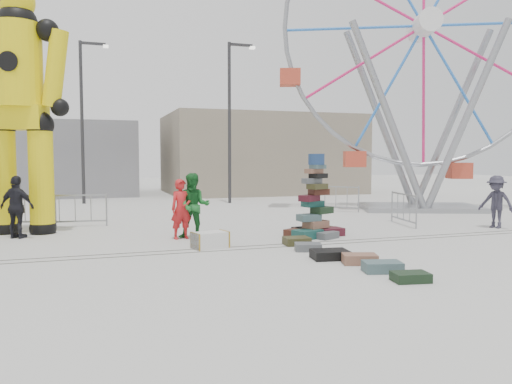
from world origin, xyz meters
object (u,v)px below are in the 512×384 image
object	(u,v)px
barricade_dummy_b	(25,211)
ferris_wheel	(423,50)
barricade_dummy_c	(75,210)
lamp_post_left	(84,113)
suitcase_tower	(315,213)
barricade_wheel_back	(336,198)
pedestrian_black	(17,207)
steamer_trunk	(210,240)
pedestrian_green	(194,206)
pedestrian_red	(181,209)
pedestrian_grey	(496,202)
lamp_post_right	(231,114)
barricade_wheel_front	(404,209)
crash_test_dummy	(20,100)

from	to	relation	value
barricade_dummy_b	ferris_wheel	bearing A→B (deg)	18.66
barricade_dummy_c	ferris_wheel	bearing A→B (deg)	9.27
lamp_post_left	suitcase_tower	distance (m)	15.05
barricade_wheel_back	pedestrian_black	xyz separation A→B (m)	(-11.96, -3.59, 0.35)
steamer_trunk	pedestrian_green	bearing A→B (deg)	79.03
barricade_wheel_back	steamer_trunk	bearing A→B (deg)	-89.13
pedestrian_red	pedestrian_grey	bearing A→B (deg)	-15.86
ferris_wheel	lamp_post_right	bearing A→B (deg)	161.36
barricade_wheel_back	pedestrian_grey	bearing A→B (deg)	-20.28
pedestrian_black	barricade_dummy_b	bearing A→B (deg)	-57.41
pedestrian_red	pedestrian_grey	xyz separation A→B (m)	(10.13, -1.07, 0.01)
lamp_post_right	ferris_wheel	bearing A→B (deg)	-39.60
lamp_post_left	barricade_wheel_front	bearing A→B (deg)	-48.54
pedestrian_red	pedestrian_black	size ratio (longest dim) A/B	0.95
suitcase_tower	pedestrian_black	xyz separation A→B (m)	(-8.19, 2.33, 0.22)
lamp_post_left	barricade_dummy_c	distance (m)	9.56
suitcase_tower	barricade_wheel_front	distance (m)	4.15
barricade_wheel_front	pedestrian_green	distance (m)	7.38
crash_test_dummy	barricade_wheel_front	size ratio (longest dim) A/B	3.81
barricade_dummy_b	barricade_wheel_front	bearing A→B (deg)	0.98
lamp_post_left	barricade_wheel_front	world-z (taller)	lamp_post_left
barricade_wheel_front	pedestrian_grey	xyz separation A→B (m)	(2.42, -1.59, 0.31)
steamer_trunk	ferris_wheel	bearing A→B (deg)	15.91
crash_test_dummy	pedestrian_grey	world-z (taller)	crash_test_dummy
pedestrian_black	lamp_post_right	bearing A→B (deg)	-104.36
barricade_dummy_b	barricade_wheel_front	distance (m)	12.69
lamp_post_left	pedestrian_red	size ratio (longest dim) A/B	4.71
lamp_post_left	pedestrian_grey	size ratio (longest dim) A/B	4.66
crash_test_dummy	barricade_wheel_back	size ratio (longest dim) A/B	3.81
barricade_dummy_b	pedestrian_red	xyz separation A→B (m)	(4.50, -3.97, 0.30)
pedestrian_red	ferris_wheel	bearing A→B (deg)	11.85
barricade_wheel_front	steamer_trunk	bearing A→B (deg)	118.06
lamp_post_left	barricade_dummy_c	world-z (taller)	lamp_post_left
lamp_post_left	pedestrian_black	distance (m)	11.44
pedestrian_grey	crash_test_dummy	bearing A→B (deg)	-125.64
barricade_dummy_b	pedestrian_green	size ratio (longest dim) A/B	1.07
pedestrian_black	pedestrian_red	bearing A→B (deg)	-168.62
pedestrian_green	crash_test_dummy	bearing A→B (deg)	167.16
suitcase_tower	pedestrian_black	distance (m)	8.52
barricade_wheel_back	pedestrian_black	distance (m)	12.49
pedestrian_green	pedestrian_red	bearing A→B (deg)	-165.54
barricade_wheel_back	barricade_dummy_b	bearing A→B (deg)	-127.37
steamer_trunk	barricade_dummy_b	size ratio (longest dim) A/B	0.44
lamp_post_right	lamp_post_left	distance (m)	7.28
suitcase_tower	barricade_wheel_back	distance (m)	7.02
pedestrian_red	pedestrian_green	distance (m)	0.37
pedestrian_black	pedestrian_grey	size ratio (longest dim) A/B	1.04
pedestrian_grey	suitcase_tower	bearing A→B (deg)	-114.48
barricade_dummy_c	pedestrian_black	size ratio (longest dim) A/B	1.12
steamer_trunk	barricade_wheel_front	world-z (taller)	barricade_wheel_front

